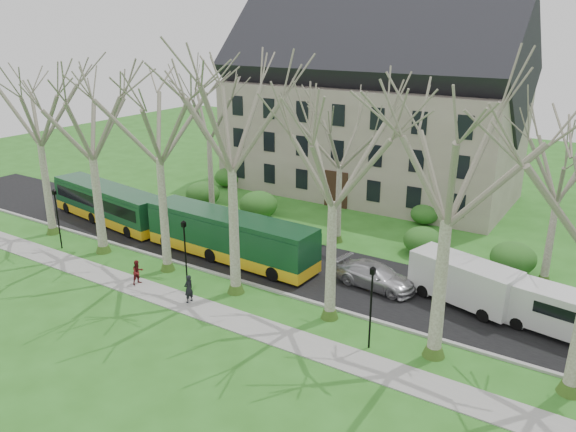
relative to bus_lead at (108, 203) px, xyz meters
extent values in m
plane|color=#2A661D|center=(19.50, -4.66, -1.57)|extent=(120.00, 120.00, 0.00)
cube|color=gray|center=(19.50, -7.16, -1.54)|extent=(70.00, 2.00, 0.06)
cube|color=black|center=(19.50, 0.84, -1.54)|extent=(80.00, 8.00, 0.06)
cube|color=#A5A39E|center=(19.50, -3.16, -1.50)|extent=(80.00, 0.25, 0.14)
cube|color=gray|center=(13.50, 19.34, 3.43)|extent=(26.00, 12.00, 10.00)
cylinder|color=black|center=(1.50, -5.66, 0.43)|extent=(0.10, 0.10, 4.00)
cube|color=black|center=(1.50, -5.66, 2.58)|extent=(0.22, 0.22, 0.30)
cylinder|color=black|center=(13.50, -5.66, 0.43)|extent=(0.10, 0.10, 4.00)
cube|color=black|center=(13.50, -5.66, 2.58)|extent=(0.22, 0.22, 0.30)
cylinder|color=black|center=(25.50, -5.66, 0.43)|extent=(0.10, 0.10, 4.00)
cube|color=black|center=(25.50, -5.66, 2.58)|extent=(0.22, 0.22, 0.30)
ellipsoid|color=#1C6223|center=(3.50, 7.34, -0.57)|extent=(2.60, 2.60, 2.00)
ellipsoid|color=#1C6223|center=(9.50, 7.34, -0.57)|extent=(2.60, 2.60, 2.00)
ellipsoid|color=#1C6223|center=(23.50, 7.34, -0.57)|extent=(2.60, 2.60, 2.00)
ellipsoid|color=#1C6223|center=(29.50, 7.34, -0.57)|extent=(2.60, 2.60, 2.00)
ellipsoid|color=#1C6223|center=(1.50, 13.34, -0.57)|extent=(2.60, 2.60, 2.00)
ellipsoid|color=#1C6223|center=(21.50, 13.34, -0.57)|extent=(2.60, 2.60, 2.00)
imported|color=#BDBCC1|center=(23.01, 0.63, -0.78)|extent=(5.20, 2.55, 1.46)
imported|color=black|center=(14.81, -6.95, -0.67)|extent=(0.46, 0.65, 1.68)
imported|color=maroon|center=(10.55, -6.83, -0.74)|extent=(0.69, 0.83, 1.54)
camera|label=1|loc=(35.19, -28.18, 13.71)|focal=35.00mm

